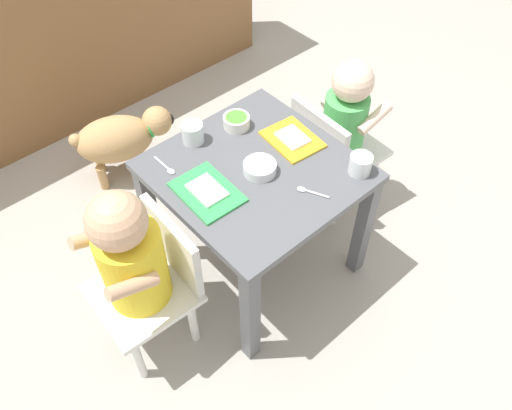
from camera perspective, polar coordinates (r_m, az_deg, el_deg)
name	(u,v)px	position (r m, az deg, el deg)	size (l,w,h in m)	color
ground_plane	(256,260)	(1.97, 0.00, -5.97)	(7.00, 7.00, 0.00)	#9E998E
kitchen_cabinet_back	(60,18)	(2.52, -20.38, 18.35)	(1.89, 0.32, 0.89)	brown
dining_table	(256,188)	(1.66, 0.00, 1.88)	(0.56, 0.58, 0.48)	#515459
seated_child_left	(134,259)	(1.49, -13.00, -5.71)	(0.29, 0.29, 0.68)	silver
seated_child_right	(342,122)	(1.92, 9.32, 8.83)	(0.29, 0.29, 0.63)	silver
dog	(121,138)	(2.20, -14.36, 7.05)	(0.41, 0.29, 0.30)	tan
food_tray_left	(207,192)	(1.54, -5.29, 1.45)	(0.15, 0.21, 0.02)	green
food_tray_right	(292,139)	(1.70, 3.95, 7.14)	(0.16, 0.19, 0.02)	gold
water_cup_left	(193,134)	(1.69, -6.84, 7.62)	(0.07, 0.07, 0.07)	white
water_cup_right	(360,165)	(1.61, 11.18, 4.23)	(0.07, 0.07, 0.06)	white
veggie_bowl_far	(260,167)	(1.58, 0.41, 4.07)	(0.10, 0.10, 0.03)	white
veggie_bowl_near	(236,121)	(1.74, -2.12, 9.02)	(0.09, 0.09, 0.04)	white
spoon_by_left_tray	(310,192)	(1.54, 5.81, 1.45)	(0.05, 0.10, 0.01)	silver
spoon_by_right_tray	(166,167)	(1.63, -9.66, 4.05)	(0.02, 0.10, 0.01)	silver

